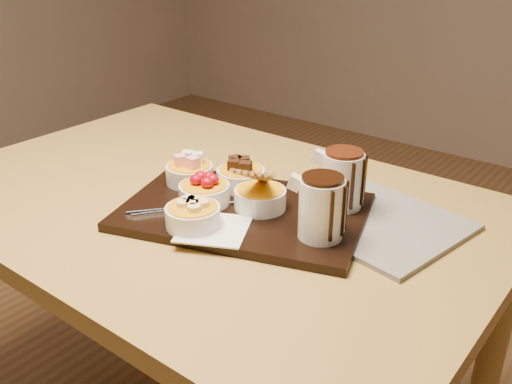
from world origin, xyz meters
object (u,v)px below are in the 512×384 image
Objects in this scene: newspaper at (368,218)px; dining_table at (207,238)px; pitcher_milk_chocolate at (342,180)px; pitcher_dark_chocolate at (321,209)px; serving_board at (244,212)px; bowl_strawberries at (204,194)px.

dining_table is at bearing -149.86° from newspaper.
newspaper is at bearing -8.88° from pitcher_milk_chocolate.
pitcher_milk_chocolate is 0.32× the size of newspaper.
pitcher_milk_chocolate is (-0.03, 0.13, 0.00)m from pitcher_dark_chocolate.
newspaper reaches higher than dining_table.
newspaper is at bearing 61.51° from pitcher_dark_chocolate.
dining_table is at bearing 153.24° from serving_board.
bowl_strawberries is 0.93× the size of pitcher_milk_chocolate.
bowl_strawberries is 0.30× the size of newspaper.
pitcher_dark_chocolate reaches higher than dining_table.
newspaper is (0.06, 0.01, -0.07)m from pitcher_milk_chocolate.
bowl_strawberries is at bearing -139.10° from newspaper.
bowl_strawberries is at bearing -176.42° from serving_board.
bowl_strawberries is 0.25m from pitcher_dark_chocolate.
bowl_strawberries is at bearing 167.35° from pitcher_dark_chocolate.
serving_board is 4.26× the size of pitcher_dark_chocolate.
pitcher_dark_chocolate and pitcher_milk_chocolate have the same top height.
pitcher_milk_chocolate is 0.09m from newspaper.
bowl_strawberries is at bearing -46.97° from dining_table.
serving_board is 0.20m from pitcher_milk_chocolate.
serving_board is at bearing -158.20° from pitcher_milk_chocolate.
pitcher_dark_chocolate is 0.32× the size of newspaper.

